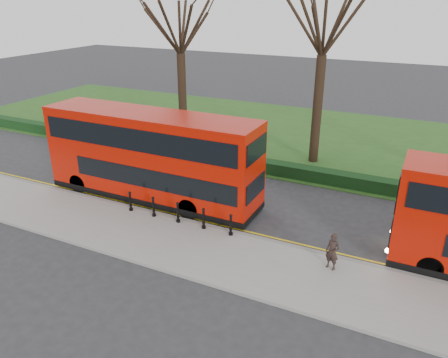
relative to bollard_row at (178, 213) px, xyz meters
The scene contains 12 objects.
ground 2.17m from the bollard_row, 40.78° to the left, with size 120.00×120.00×0.00m, color #28282B.
pavement 2.35m from the bollard_row, 46.52° to the right, with size 60.00×4.00×0.15m, color gray.
kerb 1.70m from the bollard_row, 12.61° to the left, with size 60.00×0.25×0.16m, color slate.
grass_verge 16.44m from the bollard_row, 84.53° to the left, with size 60.00×18.00×0.06m, color #254B19.
hedge 8.30m from the bollard_row, 79.13° to the left, with size 60.00×0.90×0.80m, color black.
yellow_line_outer 1.81m from the bollard_row, 22.56° to the left, with size 60.00×0.10×0.01m, color yellow.
yellow_line_inner 1.89m from the bollard_row, 28.51° to the left, with size 60.00×0.10×0.01m, color yellow.
tree_left 15.27m from the bollard_row, 119.55° to the left, with size 7.55×7.55×11.80m.
tree_mid 14.63m from the bollard_row, 72.56° to the left, with size 8.06×8.06×12.59m.
bollard_row is the anchor object (origin of this frame).
bus_lead 3.85m from the bollard_row, 144.44° to the left, with size 11.96×2.74×4.76m.
pedestrian 7.60m from the bollard_row, ahead, with size 0.57×0.37×1.57m, color black.
Camera 1 is at (8.59, -17.16, 10.38)m, focal length 35.00 mm.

